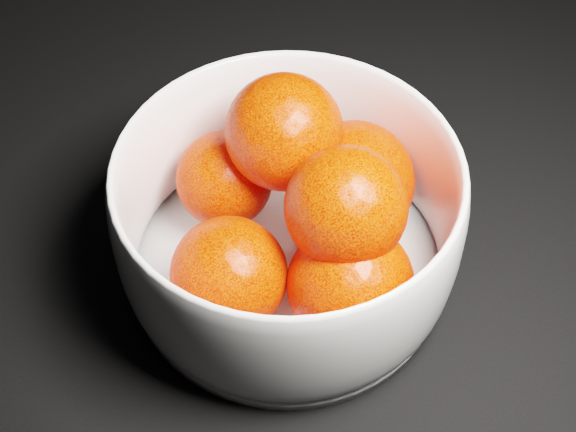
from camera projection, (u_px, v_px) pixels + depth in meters
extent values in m
cube|color=black|center=(498.00, 88.00, 0.76)|extent=(3.00, 3.00, 0.00)
cylinder|color=white|center=(288.00, 266.00, 0.62)|extent=(0.24, 0.24, 0.01)
sphere|color=#F82504|center=(353.00, 182.00, 0.61)|extent=(0.09, 0.09, 0.09)
sphere|color=#F82504|center=(225.00, 179.00, 0.61)|extent=(0.07, 0.07, 0.07)
sphere|color=#F82504|center=(229.00, 275.00, 0.56)|extent=(0.08, 0.08, 0.08)
sphere|color=#F82504|center=(350.00, 284.00, 0.55)|extent=(0.09, 0.09, 0.09)
sphere|color=#F82504|center=(284.00, 132.00, 0.58)|extent=(0.09, 0.09, 0.09)
sphere|color=#F82504|center=(346.00, 207.00, 0.53)|extent=(0.08, 0.08, 0.08)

